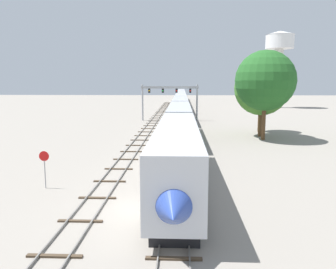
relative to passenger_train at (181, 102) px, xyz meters
The scene contains 10 objects.
ground_plane 73.20m from the passenger_train, 91.57° to the right, with size 400.00×400.00×0.00m, color gray.
track_main 13.38m from the passenger_train, 90.00° to the right, with size 2.60×200.00×0.16m.
track_near 33.68m from the passenger_train, 99.43° to the right, with size 2.60×160.00×0.16m.
passenger_train is the anchor object (origin of this frame).
signal_gantry 22.16m from the passenger_train, 95.88° to the right, with size 12.10×0.49×7.60m.
water_tower 38.83m from the passenger_train, 29.32° to the left, with size 8.86×8.86×23.99m.
stop_sign 69.71m from the passenger_train, 98.25° to the right, with size 0.76×0.08×2.88m.
trackside_tree_left 44.77m from the passenger_train, 74.41° to the right, with size 7.97×7.97×11.16m.
trackside_tree_mid 47.61m from the passenger_train, 75.59° to the right, with size 8.31×8.31×12.40m.
trackside_tree_right 40.28m from the passenger_train, 70.96° to the right, with size 5.19×5.19×10.30m.
Camera 1 is at (2.33, -20.38, 7.95)m, focal length 36.31 mm.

